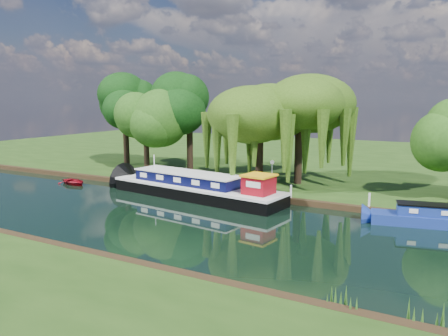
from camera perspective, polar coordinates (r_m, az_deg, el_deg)
The scene contains 12 objects.
ground at distance 29.07m, azimuth -2.72°, elevation -7.35°, with size 120.00×120.00×0.00m, color black.
far_bank at distance 60.12m, azimuth 14.42°, elevation 1.17°, with size 120.00×52.00×0.45m, color #1C390F.
dutch_barge at distance 36.51m, azimuth -3.58°, elevation -2.59°, with size 16.36×5.66×3.38m.
red_dinghy at distance 44.67m, azimuth -19.01°, elevation -2.01°, with size 2.29×3.21×0.66m, color maroon.
willow_left at distance 39.52m, azimuth 4.72°, elevation 6.81°, with size 7.14×7.14×8.56m.
willow_right at distance 40.18m, azimuth 9.84°, elevation 7.31°, with size 7.44×7.44×9.07m.
tree_far_left at distance 46.74m, azimuth -10.21°, elevation 6.47°, with size 5.21×5.21×8.40m.
tree_far_back at distance 52.43m, azimuth -12.81°, elevation 7.72°, with size 5.73×5.73×9.64m.
tree_far_mid at distance 47.53m, azimuth -4.54°, elevation 7.73°, with size 5.91×5.91×9.67m.
lamppost at distance 37.50m, azimuth 6.30°, elevation 0.14°, with size 0.36×0.36×2.56m.
mooring_posts at distance 36.27m, azimuth 3.53°, elevation -2.49°, with size 19.16×0.16×1.00m.
reeds_near at distance 19.51m, azimuth 3.10°, elevation -14.10°, with size 33.70×1.50×1.10m.
Camera 1 is at (14.58, -23.77, 8.24)m, focal length 35.00 mm.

